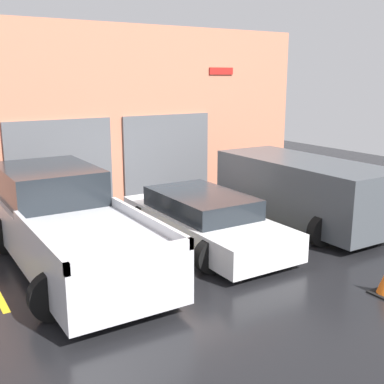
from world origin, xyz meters
TOP-DOWN VIEW (x-y plane):
  - ground_plane at (0.00, 0.00)m, footprint 28.00×28.00m
  - shophouse_building at (-0.01, 3.29)m, footprint 12.61×0.68m
  - pickup_truck at (-2.98, -1.01)m, footprint 2.57×5.51m
  - sedan_white at (0.00, -1.32)m, footprint 2.26×4.67m
  - sedan_side at (2.98, -1.35)m, footprint 2.38×4.81m
  - parking_stripe_left at (-1.49, -1.35)m, footprint 0.12×2.20m
  - parking_stripe_centre at (1.49, -1.35)m, footprint 0.12×2.20m
  - parking_stripe_right at (4.47, -1.35)m, footprint 0.12×2.20m

SIDE VIEW (x-z plane):
  - ground_plane at x=0.00m, z-range 0.00..0.00m
  - parking_stripe_left at x=-1.49m, z-range 0.00..0.01m
  - parking_stripe_centre at x=1.49m, z-range 0.00..0.01m
  - parking_stripe_right at x=4.47m, z-range 0.00..0.01m
  - sedan_white at x=0.00m, z-range -0.02..1.14m
  - pickup_truck at x=-2.98m, z-range -0.06..1.76m
  - sedan_side at x=2.98m, z-range 0.07..1.72m
  - shophouse_building at x=-0.01m, z-range -0.04..5.11m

